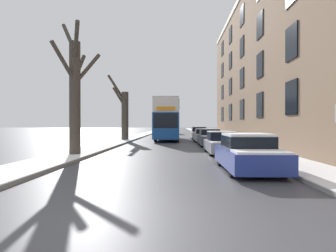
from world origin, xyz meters
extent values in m
plane|color=#424247|center=(0.00, 0.00, 0.00)|extent=(320.00, 320.00, 0.00)
cube|color=gray|center=(-5.32, 53.00, 0.07)|extent=(2.24, 130.00, 0.13)
cube|color=white|center=(-5.32, 53.00, 0.15)|extent=(2.22, 130.00, 0.03)
cube|color=gray|center=(5.32, 53.00, 0.07)|extent=(2.24, 130.00, 0.13)
cube|color=white|center=(5.32, 53.00, 0.15)|extent=(2.22, 130.00, 0.03)
cube|color=#8C7056|center=(10.94, 17.09, 7.18)|extent=(9.00, 35.56, 14.36)
cube|color=black|center=(6.41, 9.26, 3.16)|extent=(0.08, 1.40, 1.80)
cube|color=black|center=(6.41, 14.48, 3.16)|extent=(0.08, 1.40, 1.80)
cube|color=black|center=(6.41, 19.69, 3.16)|extent=(0.08, 1.40, 1.80)
cube|color=black|center=(6.41, 24.91, 3.16)|extent=(0.08, 1.40, 1.80)
cube|color=black|center=(6.41, 30.12, 3.16)|extent=(0.08, 1.40, 1.80)
cube|color=black|center=(6.41, 9.26, 6.03)|extent=(0.08, 1.40, 1.80)
cube|color=black|center=(6.41, 14.48, 6.03)|extent=(0.08, 1.40, 1.80)
cube|color=black|center=(6.41, 19.69, 6.03)|extent=(0.08, 1.40, 1.80)
cube|color=black|center=(6.41, 24.91, 6.03)|extent=(0.08, 1.40, 1.80)
cube|color=black|center=(6.41, 30.12, 6.03)|extent=(0.08, 1.40, 1.80)
cube|color=black|center=(6.41, 14.48, 8.90)|extent=(0.08, 1.40, 1.80)
cube|color=black|center=(6.41, 19.69, 8.90)|extent=(0.08, 1.40, 1.80)
cube|color=black|center=(6.41, 24.91, 8.90)|extent=(0.08, 1.40, 1.80)
cube|color=black|center=(6.41, 30.12, 8.90)|extent=(0.08, 1.40, 1.80)
cube|color=black|center=(6.41, 19.69, 11.77)|extent=(0.08, 1.40, 1.80)
cube|color=black|center=(6.41, 24.91, 11.77)|extent=(0.08, 1.40, 1.80)
cube|color=black|center=(6.41, 30.12, 11.77)|extent=(0.08, 1.40, 1.80)
cylinder|color=#423A30|center=(-5.10, 9.42, 3.12)|extent=(0.59, 0.59, 6.25)
cylinder|color=#423A30|center=(-4.59, 9.90, 4.87)|extent=(1.30, 1.21, 1.93)
cylinder|color=#423A30|center=(-5.60, 9.86, 6.61)|extent=(1.26, 1.13, 1.89)
cylinder|color=#423A30|center=(-5.37, 8.65, 4.95)|extent=(0.78, 1.76, 1.86)
cylinder|color=#423A30|center=(-4.72, 8.63, 5.99)|extent=(1.01, 1.81, 1.66)
cylinder|color=#423A30|center=(-5.03, 9.92, 4.99)|extent=(0.37, 1.19, 1.61)
cylinder|color=#423A30|center=(-5.14, 23.31, 2.63)|extent=(0.73, 0.73, 5.26)
cylinder|color=#423A30|center=(-5.27, 24.13, 4.14)|extent=(0.55, 1.88, 2.20)
cylinder|color=#423A30|center=(-5.69, 22.97, 4.68)|extent=(1.42, 1.00, 2.12)
cylinder|color=#423A30|center=(-5.99, 23.09, 5.62)|extent=(1.96, 0.73, 2.87)
cube|color=#194C99|center=(-0.63, 25.01, 1.64)|extent=(2.56, 10.18, 2.60)
cube|color=silver|center=(-0.63, 25.01, 3.64)|extent=(2.51, 9.98, 1.41)
cube|color=silver|center=(-0.63, 25.01, 4.41)|extent=(2.51, 9.98, 0.12)
cube|color=black|center=(-0.63, 25.01, 2.14)|extent=(2.59, 8.96, 1.35)
cube|color=black|center=(-0.63, 25.01, 3.71)|extent=(2.59, 8.96, 1.07)
cube|color=black|center=(-0.63, 19.94, 2.14)|extent=(2.30, 0.06, 1.42)
cube|color=orange|center=(-0.63, 19.93, 3.29)|extent=(1.79, 0.05, 0.32)
cylinder|color=black|center=(-1.74, 21.95, 0.52)|extent=(0.30, 1.04, 1.04)
cylinder|color=black|center=(0.48, 21.95, 0.52)|extent=(0.30, 1.04, 1.04)
cylinder|color=black|center=(-1.74, 27.86, 0.52)|extent=(0.30, 1.04, 1.04)
cylinder|color=black|center=(0.48, 27.86, 0.52)|extent=(0.30, 1.04, 1.04)
cube|color=navy|center=(3.11, 5.34, 0.50)|extent=(1.88, 4.12, 0.66)
cube|color=black|center=(3.11, 5.50, 1.07)|extent=(1.62, 2.06, 0.48)
cube|color=white|center=(3.11, 5.50, 1.36)|extent=(1.58, 1.96, 0.10)
cube|color=white|center=(3.11, 3.88, 0.87)|extent=(1.69, 1.08, 0.08)
cylinder|color=black|center=(2.28, 4.10, 0.31)|extent=(0.20, 0.62, 0.62)
cylinder|color=black|center=(3.94, 4.10, 0.31)|extent=(0.20, 0.62, 0.62)
cylinder|color=black|center=(2.28, 6.58, 0.31)|extent=(0.20, 0.62, 0.62)
cylinder|color=black|center=(3.94, 6.58, 0.31)|extent=(0.20, 0.62, 0.62)
cube|color=#9EA3AD|center=(3.11, 11.21, 0.47)|extent=(1.74, 3.94, 0.60)
cube|color=black|center=(3.11, 11.36, 1.04)|extent=(1.50, 1.97, 0.53)
cube|color=white|center=(3.11, 11.36, 1.33)|extent=(1.46, 1.87, 0.05)
cube|color=white|center=(3.11, 9.81, 0.79)|extent=(1.57, 1.03, 0.04)
cylinder|color=black|center=(2.35, 10.02, 0.32)|extent=(0.20, 0.64, 0.64)
cylinder|color=black|center=(3.87, 10.02, 0.32)|extent=(0.20, 0.64, 0.64)
cylinder|color=black|center=(2.35, 12.39, 0.32)|extent=(0.20, 0.64, 0.64)
cylinder|color=black|center=(3.87, 12.39, 0.32)|extent=(0.20, 0.64, 0.64)
cube|color=#474C56|center=(3.11, 16.97, 0.51)|extent=(1.71, 4.06, 0.69)
cube|color=black|center=(3.11, 17.14, 1.12)|extent=(1.47, 2.03, 0.52)
cube|color=white|center=(3.11, 17.14, 1.40)|extent=(1.44, 1.93, 0.06)
cube|color=white|center=(3.11, 15.53, 0.88)|extent=(1.54, 1.06, 0.05)
cylinder|color=black|center=(2.36, 15.76, 0.32)|extent=(0.20, 0.63, 0.63)
cylinder|color=black|center=(3.86, 15.76, 0.32)|extent=(0.20, 0.63, 0.63)
cylinder|color=black|center=(2.36, 18.19, 0.32)|extent=(0.20, 0.63, 0.63)
cylinder|color=black|center=(3.86, 18.19, 0.32)|extent=(0.20, 0.63, 0.63)
cube|color=#9EA3AD|center=(3.11, 22.00, 0.47)|extent=(1.80, 4.20, 0.60)
cube|color=black|center=(3.11, 22.17, 1.03)|extent=(1.55, 2.10, 0.53)
cube|color=white|center=(3.11, 22.17, 1.33)|extent=(1.51, 1.99, 0.07)
cube|color=white|center=(3.11, 20.51, 0.80)|extent=(1.62, 1.10, 0.06)
cylinder|color=black|center=(2.32, 20.74, 0.33)|extent=(0.20, 0.66, 0.66)
cylinder|color=black|center=(3.90, 20.74, 0.33)|extent=(0.20, 0.66, 0.66)
cylinder|color=black|center=(2.32, 23.26, 0.33)|extent=(0.20, 0.66, 0.66)
cylinder|color=black|center=(3.90, 23.26, 0.33)|extent=(0.20, 0.66, 0.66)
cube|color=silver|center=(3.11, 27.64, 0.51)|extent=(1.87, 3.97, 0.69)
cube|color=black|center=(3.11, 27.80, 1.16)|extent=(1.61, 1.98, 0.60)
cube|color=white|center=(3.11, 27.80, 1.48)|extent=(1.57, 1.88, 0.05)
cube|color=white|center=(3.11, 26.24, 0.88)|extent=(1.69, 1.04, 0.04)
cylinder|color=black|center=(2.28, 26.46, 0.31)|extent=(0.20, 0.62, 0.62)
cylinder|color=black|center=(3.94, 26.46, 0.31)|extent=(0.20, 0.62, 0.62)
cylinder|color=black|center=(2.28, 28.83, 0.31)|extent=(0.20, 0.62, 0.62)
cylinder|color=black|center=(3.94, 28.83, 0.31)|extent=(0.20, 0.62, 0.62)
cube|color=#333842|center=(-0.86, 45.72, 1.34)|extent=(1.99, 4.97, 2.24)
cube|color=black|center=(-0.86, 43.26, 1.86)|extent=(1.75, 0.06, 0.98)
cylinder|color=black|center=(-1.73, 44.13, 0.34)|extent=(0.22, 0.68, 0.68)
cylinder|color=black|center=(0.02, 44.13, 0.34)|extent=(0.22, 0.68, 0.68)
cylinder|color=black|center=(-1.73, 47.31, 0.34)|extent=(0.22, 0.68, 0.68)
cylinder|color=black|center=(0.02, 47.31, 0.34)|extent=(0.22, 0.68, 0.68)
cylinder|color=black|center=(-5.82, 11.33, 0.40)|extent=(0.18, 0.18, 0.79)
cylinder|color=black|center=(-5.95, 11.43, 0.40)|extent=(0.18, 0.18, 0.79)
cylinder|color=navy|center=(-5.88, 11.38, 1.14)|extent=(0.37, 0.37, 0.69)
sphere|color=beige|center=(-5.88, 11.38, 1.60)|extent=(0.22, 0.22, 0.22)
camera|label=1|loc=(0.44, -4.60, 1.74)|focal=28.00mm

